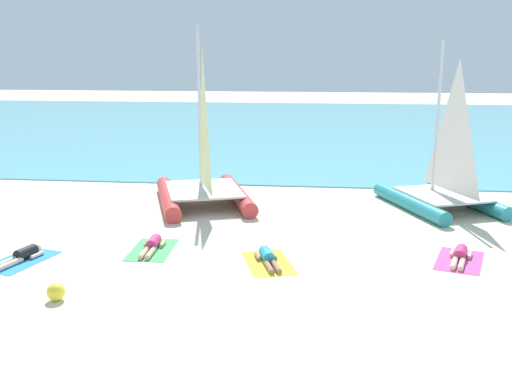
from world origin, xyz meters
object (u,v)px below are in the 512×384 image
object	(u,v)px
sunbather_leftmost	(22,255)
towel_leftmost	(21,261)
sunbather_center_left	(152,245)
sunbather_center_right	(268,258)
sailboat_red	(203,179)
sailboat_teal	(442,185)
beach_ball	(56,292)
sunbather_rightmost	(460,255)
towel_center_right	(268,263)
towel_center_left	(152,250)
towel_rightmost	(459,261)

from	to	relation	value
sunbather_leftmost	towel_leftmost	bearing A→B (deg)	-90.00
sunbather_center_left	sunbather_center_right	size ratio (longest dim) A/B	1.02
sailboat_red	sailboat_teal	size ratio (longest dim) A/B	1.09
beach_ball	sunbather_rightmost	bearing A→B (deg)	21.13
towel_leftmost	sunbather_center_right	world-z (taller)	sunbather_center_right
towel_center_right	sunbather_center_right	bearing A→B (deg)	107.69
sailboat_teal	sunbather_rightmost	xyz separation A→B (m)	(-0.50, -5.23, -0.72)
sailboat_teal	towel_center_right	bearing A→B (deg)	-154.22
sunbather_leftmost	sunbather_center_right	bearing A→B (deg)	20.34
sunbather_center_right	sailboat_red	bearing A→B (deg)	98.95
sailboat_teal	towel_center_left	distance (m)	10.27
sunbather_center_right	sunbather_center_left	bearing A→B (deg)	150.65
towel_center_left	beach_ball	distance (m)	3.66
sailboat_teal	beach_ball	bearing A→B (deg)	-160.18
towel_center_right	sunbather_center_right	world-z (taller)	sunbather_center_right
sunbather_center_right	towel_rightmost	bearing A→B (deg)	-9.96
sunbather_center_left	beach_ball	size ratio (longest dim) A/B	3.93
towel_center_left	towel_center_right	xyz separation A→B (m)	(3.27, -0.67, 0.00)
sailboat_teal	sunbather_center_left	xyz separation A→B (m)	(-8.72, -5.29, -0.72)
sunbather_center_left	towel_rightmost	distance (m)	8.20
sailboat_red	sunbather_center_left	size ratio (longest dim) A/B	3.97
towel_leftmost	sunbather_leftmost	size ratio (longest dim) A/B	1.23
towel_leftmost	sunbather_leftmost	xyz separation A→B (m)	(0.02, 0.06, 0.13)
towel_leftmost	sunbather_center_right	distance (m)	6.43
sailboat_red	towel_leftmost	xyz separation A→B (m)	(-3.58, -6.22, -0.92)
sunbather_center_right	towel_rightmost	xyz separation A→B (m)	(4.95, 0.67, -0.13)
towel_center_left	sunbather_center_right	size ratio (longest dim) A/B	1.23
sunbather_rightmost	sunbather_leftmost	bearing A→B (deg)	-155.87
sunbather_center_right	towel_leftmost	bearing A→B (deg)	167.68
sunbather_rightmost	towel_center_left	bearing A→B (deg)	-161.35
towel_leftmost	towel_rightmost	xyz separation A→B (m)	(11.35, 1.27, 0.00)
towel_center_right	beach_ball	bearing A→B (deg)	-147.37
sailboat_teal	sunbather_center_right	xyz separation A→B (m)	(-5.47, -5.97, -0.72)
towel_center_left	sunbather_center_right	world-z (taller)	sunbather_center_right
sailboat_teal	towel_rightmost	size ratio (longest dim) A/B	2.99
beach_ball	sunbather_center_right	bearing A→B (deg)	33.33
towel_leftmost	sailboat_red	bearing A→B (deg)	60.05
sunbather_rightmost	towel_leftmost	bearing A→B (deg)	-155.56
sailboat_red	sunbather_center_right	world-z (taller)	sailboat_red
sailboat_teal	towel_rightmost	bearing A→B (deg)	-117.72
sunbather_center_left	towel_center_left	bearing A→B (deg)	-90.00
sailboat_teal	towel_rightmost	xyz separation A→B (m)	(-0.52, -5.29, -0.84)
sailboat_red	sunbather_leftmost	world-z (taller)	sailboat_red
towel_center_left	sunbather_center_left	distance (m)	0.14
sailboat_red	towel_center_left	world-z (taller)	sailboat_red
towel_leftmost	towel_rightmost	size ratio (longest dim) A/B	1.00
sailboat_red	towel_rightmost	size ratio (longest dim) A/B	3.26
towel_rightmost	towel_leftmost	bearing A→B (deg)	-173.60
sailboat_teal	towel_center_left	world-z (taller)	sailboat_teal
sunbather_leftmost	towel_center_left	size ratio (longest dim) A/B	0.82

